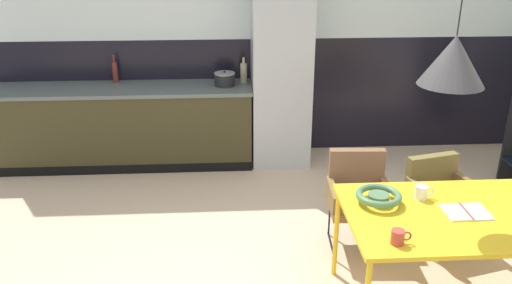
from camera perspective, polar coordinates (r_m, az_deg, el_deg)
name	(u,v)px	position (r m, az deg, el deg)	size (l,w,h in m)	color
back_wall_splashback_dark	(264,95)	(6.13, 0.86, 5.22)	(6.36, 0.12, 1.34)	black
kitchen_counter	(123,126)	(5.96, -14.47, 1.72)	(2.88, 0.63, 0.89)	#38321B
refrigerator_column	(281,75)	(5.71, 2.74, 7.35)	(0.63, 0.60, 2.00)	#ADAFB2
dining_table	(489,218)	(3.74, 24.23, -7.60)	(1.88, 0.94, 0.76)	gold
armchair_facing_counter	(439,189)	(4.57, 19.50, -4.94)	(0.58, 0.57, 0.73)	brown
armchair_far_side	(358,189)	(4.33, 11.15, -5.14)	(0.51, 0.49, 0.80)	brown
fruit_bowl	(379,196)	(3.58, 13.35, -5.85)	(0.31, 0.31, 0.08)	#4C704C
open_book	(466,212)	(3.65, 22.13, -7.14)	(0.28, 0.22, 0.02)	white
mug_wide_latte	(421,192)	(3.72, 17.76, -5.27)	(0.13, 0.09, 0.10)	white
mug_short_terracotta	(398,237)	(3.17, 15.40, -10.04)	(0.12, 0.08, 0.09)	#B23D33
cooking_pot	(225,79)	(5.69, -3.48, 6.93)	(0.23, 0.23, 0.17)	black
bottle_spice_small	(115,72)	(6.01, -15.25, 7.50)	(0.06, 0.06, 0.31)	maroon
bottle_vinegar_dark	(244,72)	(5.81, -1.37, 7.67)	(0.08, 0.08, 0.28)	tan
pendant_lamp_over_table_near	(453,61)	(3.25, 20.90, 8.38)	(0.39, 0.39, 1.02)	black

